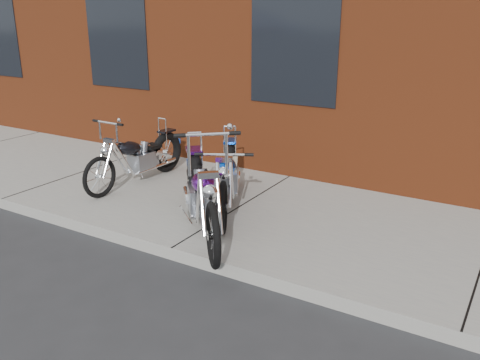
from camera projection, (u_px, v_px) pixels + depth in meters
The scene contains 5 objects.
ground at pixel (172, 260), 5.66m from camera, with size 120.00×120.00×0.00m, color #262728.
sidewalk at pixel (241, 211), 6.85m from camera, with size 22.00×3.00×0.15m, color gray.
chopper_purple at pixel (202, 197), 5.92m from camera, with size 1.69×1.85×1.34m.
chopper_blue at pixel (227, 179), 6.66m from camera, with size 1.16×1.99×0.96m.
chopper_third at pixel (138, 159), 7.64m from camera, with size 0.50×2.06×1.04m.
Camera 1 is at (3.27, -3.96, 2.64)m, focal length 38.00 mm.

